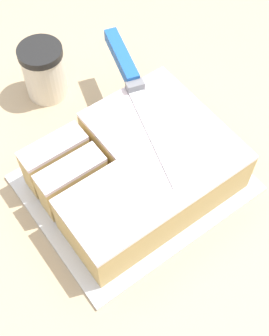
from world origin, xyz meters
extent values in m
plane|color=#7F705B|center=(0.00, 0.00, 0.00)|extent=(8.00, 8.00, 0.00)
cube|color=tan|center=(0.00, 0.00, 0.47)|extent=(1.40, 1.10, 0.94)
cube|color=silver|center=(0.03, 0.01, 0.94)|extent=(0.27, 0.33, 0.01)
cube|color=tan|center=(0.03, 0.07, 0.98)|extent=(0.23, 0.17, 0.08)
cube|color=white|center=(0.03, 0.07, 1.03)|extent=(0.23, 0.17, 0.01)
cube|color=tan|center=(0.08, -0.08, 0.98)|extent=(0.12, 0.12, 0.08)
cube|color=white|center=(0.08, -0.08, 1.03)|extent=(0.12, 0.12, 0.01)
cube|color=tan|center=(-0.06, -0.08, 0.98)|extent=(0.04, 0.11, 0.08)
cube|color=white|center=(-0.06, -0.08, 1.03)|extent=(0.04, 0.11, 0.01)
cube|color=tan|center=(-0.01, -0.08, 0.98)|extent=(0.04, 0.11, 0.08)
cube|color=white|center=(-0.01, -0.08, 1.03)|extent=(0.04, 0.11, 0.01)
cube|color=silver|center=(0.02, 0.06, 1.03)|extent=(0.20, 0.08, 0.00)
cube|color=slate|center=(-0.08, 0.09, 1.04)|extent=(0.02, 0.03, 0.02)
cube|color=#1E59B2|center=(-0.14, 0.10, 1.04)|extent=(0.12, 0.06, 0.02)
cylinder|color=beige|center=(-0.24, 0.00, 0.99)|extent=(0.08, 0.08, 0.09)
cylinder|color=black|center=(-0.24, 0.00, 1.04)|extent=(0.08, 0.08, 0.01)
camera|label=1|loc=(0.35, -0.23, 1.60)|focal=50.00mm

